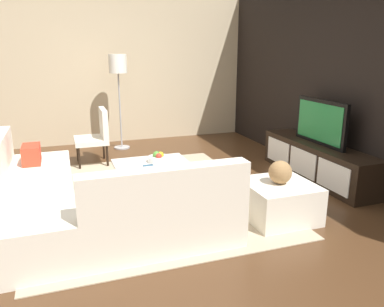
% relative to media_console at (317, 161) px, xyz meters
% --- Properties ---
extents(ground_plane, '(14.00, 14.00, 0.00)m').
position_rel_media_console_xyz_m(ground_plane, '(0.00, -2.40, -0.25)').
color(ground_plane, '#4C301C').
extents(feature_wall_back, '(6.40, 0.12, 2.80)m').
position_rel_media_console_xyz_m(feature_wall_back, '(0.00, 0.30, 1.15)').
color(feature_wall_back, black).
rests_on(feature_wall_back, ground).
extents(side_wall_left, '(0.12, 5.20, 2.80)m').
position_rel_media_console_xyz_m(side_wall_left, '(-3.20, -2.20, 1.15)').
color(side_wall_left, '#C6B28E').
rests_on(side_wall_left, ground).
extents(area_rug, '(3.26, 2.72, 0.01)m').
position_rel_media_console_xyz_m(area_rug, '(-0.10, -2.40, -0.24)').
color(area_rug, tan).
rests_on(area_rug, ground).
extents(media_console, '(2.04, 0.48, 0.50)m').
position_rel_media_console_xyz_m(media_console, '(0.00, 0.00, 0.00)').
color(media_console, black).
rests_on(media_console, ground).
extents(television, '(1.01, 0.06, 0.61)m').
position_rel_media_console_xyz_m(television, '(0.00, 0.00, 0.56)').
color(television, black).
rests_on(television, media_console).
extents(sectional_couch, '(2.43, 2.32, 0.82)m').
position_rel_media_console_xyz_m(sectional_couch, '(0.51, -3.29, 0.04)').
color(sectional_couch, silver).
rests_on(sectional_couch, ground).
extents(coffee_table, '(1.00, 0.92, 0.38)m').
position_rel_media_console_xyz_m(coffee_table, '(-0.10, -2.30, -0.05)').
color(coffee_table, black).
rests_on(coffee_table, ground).
extents(accent_chair_near, '(0.55, 0.50, 0.87)m').
position_rel_media_console_xyz_m(accent_chair_near, '(-1.75, -2.82, 0.24)').
color(accent_chair_near, black).
rests_on(accent_chair_near, ground).
extents(floor_lamp, '(0.31, 0.31, 1.68)m').
position_rel_media_console_xyz_m(floor_lamp, '(-2.57, -2.32, 1.16)').
color(floor_lamp, '#A5A5AA').
rests_on(floor_lamp, ground).
extents(ottoman, '(0.70, 0.70, 0.40)m').
position_rel_media_console_xyz_m(ottoman, '(0.96, -1.21, -0.05)').
color(ottoman, silver).
rests_on(ottoman, ground).
extents(fruit_bowl, '(0.28, 0.28, 0.14)m').
position_rel_media_console_xyz_m(fruit_bowl, '(-0.28, -2.20, 0.18)').
color(fruit_bowl, silver).
rests_on(fruit_bowl, coffee_table).
extents(decorative_ball, '(0.24, 0.24, 0.24)m').
position_rel_media_console_xyz_m(decorative_ball, '(0.96, -1.21, 0.27)').
color(decorative_ball, '#997247').
rests_on(decorative_ball, ottoman).
extents(book_stack, '(0.19, 0.16, 0.07)m').
position_rel_media_console_xyz_m(book_stack, '(0.12, -2.42, 0.17)').
color(book_stack, maroon).
rests_on(book_stack, coffee_table).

